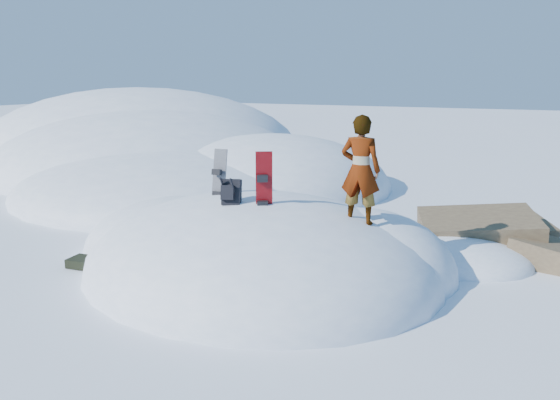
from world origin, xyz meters
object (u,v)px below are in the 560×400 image
at_px(snowboard_dark, 218,186).
at_px(backpack, 231,192).
at_px(person, 360,170).
at_px(snowboard_red, 264,194).

bearing_deg(snowboard_dark, backpack, -47.63).
relative_size(backpack, person, 0.29).
xyz_separation_m(snowboard_dark, backpack, (0.67, -0.64, 0.05)).
bearing_deg(person, snowboard_red, 16.72).
bearing_deg(snowboard_dark, person, -2.65).
height_order(snowboard_dark, person, person).
xyz_separation_m(backpack, person, (2.17, 0.71, 0.46)).
distance_m(snowboard_red, snowboard_dark, 1.36).
relative_size(snowboard_red, backpack, 2.85).
bearing_deg(person, backpack, 14.88).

